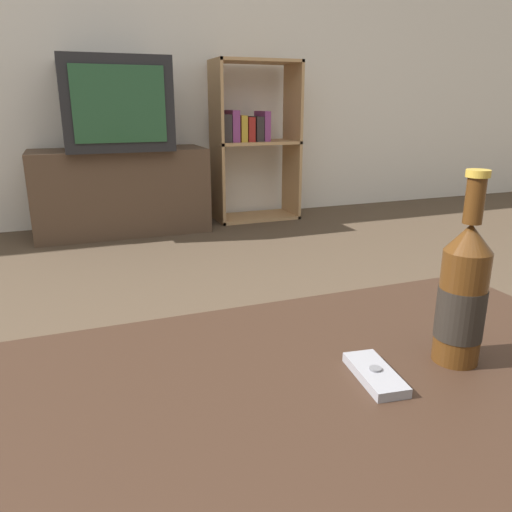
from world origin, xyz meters
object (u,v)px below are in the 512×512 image
object	(u,v)px
tv_stand	(121,191)
cell_phone	(375,374)
beer_bottle	(462,296)
television	(114,104)
bookshelf	(251,138)

from	to	relation	value
tv_stand	cell_phone	distance (m)	2.72
beer_bottle	cell_phone	world-z (taller)	beer_bottle
television	beer_bottle	xyz separation A→B (m)	(0.20, -2.71, -0.26)
television	beer_bottle	bearing A→B (deg)	-85.79
beer_bottle	cell_phone	xyz separation A→B (m)	(-0.14, -0.00, -0.10)
television	bookshelf	size ratio (longest dim) A/B	0.57
television	cell_phone	bearing A→B (deg)	-88.79
beer_bottle	cell_phone	bearing A→B (deg)	-178.74
tv_stand	television	bearing A→B (deg)	-90.00
tv_stand	cell_phone	size ratio (longest dim) A/B	8.83
tv_stand	bookshelf	size ratio (longest dim) A/B	0.99
tv_stand	beer_bottle	world-z (taller)	beer_bottle
cell_phone	bookshelf	bearing A→B (deg)	80.35
tv_stand	television	world-z (taller)	television
bookshelf	beer_bottle	distance (m)	2.87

